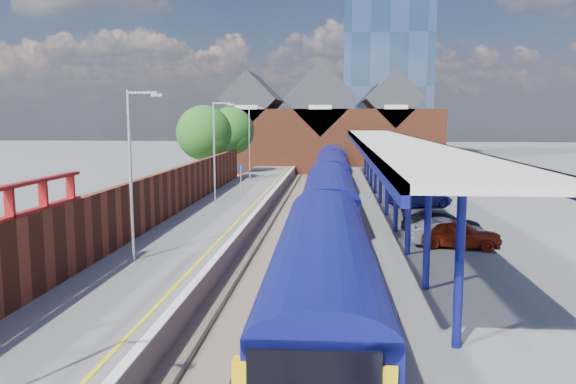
% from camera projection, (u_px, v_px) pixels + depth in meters
% --- Properties ---
extents(ground, '(240.00, 240.00, 0.00)m').
position_uv_depth(ground, '(313.00, 201.00, 46.68)').
color(ground, '#5B5B5E').
rests_on(ground, ground).
extents(ballast_bed, '(6.00, 76.00, 0.06)m').
position_uv_depth(ballast_bed, '(306.00, 223.00, 36.80)').
color(ballast_bed, '#473D33').
rests_on(ballast_bed, ground).
extents(rails, '(4.51, 76.00, 0.14)m').
position_uv_depth(rails, '(306.00, 222.00, 36.79)').
color(rails, slate).
rests_on(rails, ground).
extents(left_platform, '(5.00, 76.00, 1.00)m').
position_uv_depth(left_platform, '(224.00, 215.00, 37.19)').
color(left_platform, '#565659').
rests_on(left_platform, ground).
extents(right_platform, '(6.00, 76.00, 1.00)m').
position_uv_depth(right_platform, '(399.00, 218.00, 36.24)').
color(right_platform, '#565659').
rests_on(right_platform, ground).
extents(coping_left, '(0.30, 76.00, 0.05)m').
position_uv_depth(coping_left, '(259.00, 208.00, 36.93)').
color(coping_left, silver).
rests_on(coping_left, left_platform).
extents(coping_right, '(0.30, 76.00, 0.05)m').
position_uv_depth(coping_right, '(355.00, 209.00, 36.41)').
color(coping_right, silver).
rests_on(coping_right, right_platform).
extents(yellow_line, '(0.14, 76.00, 0.01)m').
position_uv_depth(yellow_line, '(250.00, 208.00, 36.98)').
color(yellow_line, yellow).
rests_on(yellow_line, left_platform).
extents(train, '(3.07, 65.94, 3.45)m').
position_uv_depth(train, '(330.00, 182.00, 41.99)').
color(train, '#0D105C').
rests_on(train, ground).
extents(canopy, '(4.50, 52.00, 4.48)m').
position_uv_depth(canopy, '(390.00, 143.00, 37.59)').
color(canopy, navy).
rests_on(canopy, right_platform).
extents(lamp_post_b, '(1.48, 0.18, 7.00)m').
position_uv_depth(lamp_post_b, '(134.00, 165.00, 22.84)').
color(lamp_post_b, '#A5A8AA').
rests_on(lamp_post_b, left_platform).
extents(lamp_post_c, '(1.48, 0.18, 7.00)m').
position_uv_depth(lamp_post_c, '(216.00, 146.00, 38.65)').
color(lamp_post_c, '#A5A8AA').
rests_on(lamp_post_c, left_platform).
extents(lamp_post_d, '(1.48, 0.18, 7.00)m').
position_uv_depth(lamp_post_d, '(251.00, 138.00, 54.46)').
color(lamp_post_d, '#A5A8AA').
rests_on(lamp_post_d, left_platform).
extents(platform_sign, '(0.55, 0.08, 2.50)m').
position_uv_depth(platform_sign, '(241.00, 176.00, 40.82)').
color(platform_sign, '#A5A8AA').
rests_on(platform_sign, left_platform).
extents(brick_wall, '(0.35, 50.00, 3.86)m').
position_uv_depth(brick_wall, '(153.00, 199.00, 30.77)').
color(brick_wall, brown).
rests_on(brick_wall, left_platform).
extents(station_building, '(30.00, 12.12, 13.78)m').
position_uv_depth(station_building, '(321.00, 129.00, 73.63)').
color(station_building, brown).
rests_on(station_building, ground).
extents(glass_tower, '(14.20, 14.20, 40.30)m').
position_uv_depth(glass_tower, '(386.00, 37.00, 92.60)').
color(glass_tower, '#455D77').
rests_on(glass_tower, ground).
extents(tree_near, '(5.20, 5.20, 8.10)m').
position_uv_depth(tree_near, '(205.00, 135.00, 52.67)').
color(tree_near, '#382314').
rests_on(tree_near, ground).
extents(tree_far, '(5.20, 5.20, 8.10)m').
position_uv_depth(tree_far, '(231.00, 132.00, 60.49)').
color(tree_far, '#382314').
rests_on(tree_far, ground).
extents(parked_car_red, '(4.11, 2.26, 1.32)m').
position_uv_depth(parked_car_red, '(457.00, 233.00, 25.65)').
color(parked_car_red, maroon).
rests_on(parked_car_red, right_platform).
extents(parked_car_silver, '(3.84, 1.67, 1.23)m').
position_uv_depth(parked_car_silver, '(449.00, 232.00, 26.04)').
color(parked_car_silver, silver).
rests_on(parked_car_silver, right_platform).
extents(parked_car_dark, '(4.15, 1.94, 1.17)m').
position_uv_depth(parked_car_dark, '(441.00, 222.00, 28.70)').
color(parked_car_dark, black).
rests_on(parked_car_dark, right_platform).
extents(parked_car_blue, '(4.73, 3.39, 1.20)m').
position_uv_depth(parked_car_blue, '(421.00, 198.00, 37.45)').
color(parked_car_blue, navy).
rests_on(parked_car_blue, right_platform).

